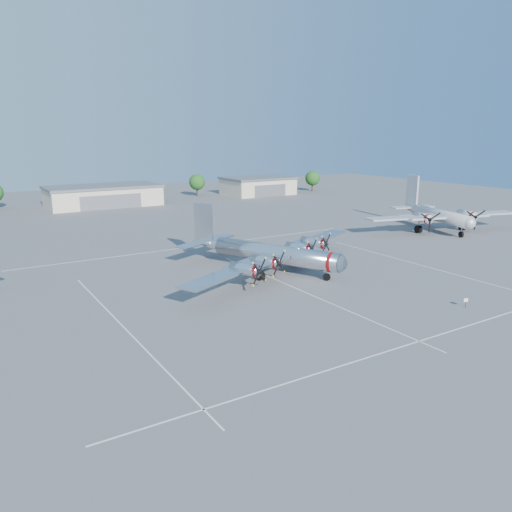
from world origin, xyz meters
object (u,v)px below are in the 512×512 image
hangar_east (258,186)px  main_bomber_b29 (267,270)px  tree_far_east (312,178)px  hangar_center (103,196)px  tree_east (197,182)px  info_placard (466,301)px  twin_engine_east (436,230)px

hangar_east → main_bomber_b29: (-46.42, -76.12, -2.71)m
tree_far_east → main_bomber_b29: tree_far_east is taller
hangar_center → tree_east: tree_east is taller
hangar_east → info_placard: size_ratio=19.53×
tree_far_east → info_placard: 113.52m
hangar_center → tree_east: 30.64m
hangar_center → tree_east: size_ratio=4.31×
main_bomber_b29 → info_placard: bearing=-92.2°
twin_engine_east → info_placard: twin_engine_east is taller
hangar_east → main_bomber_b29: hangar_east is taller
hangar_east → main_bomber_b29: bearing=-121.4°
hangar_center → tree_far_east: 68.05m
main_bomber_b29 → hangar_center: bearing=66.5°
tree_east → info_placard: 108.10m
tree_east → tree_far_east: (38.00, -8.00, 0.00)m
info_placard → tree_east: bearing=94.2°
hangar_east → info_placard: 106.84m
tree_east → twin_engine_east: size_ratio=0.21×
hangar_center → main_bomber_b29: size_ratio=0.74×
tree_east → info_placard: size_ratio=6.29×
hangar_center → twin_engine_east: bearing=-56.2°
tree_far_east → hangar_center: bearing=178.3°
hangar_center → tree_east: bearing=11.4°
main_bomber_b29 → tree_far_east: bearing=23.5°
hangar_center → tree_far_east: size_ratio=4.31×
tree_far_east → twin_engine_east: tree_far_east is taller
tree_east → info_placard: tree_east is taller
hangar_center → info_placard: size_ratio=27.11×
tree_east → info_placard: (-18.38, -106.47, -3.48)m
main_bomber_b29 → info_placard: 26.31m
info_placard → main_bomber_b29: bearing=126.4°
tree_east → twin_engine_east: tree_east is taller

